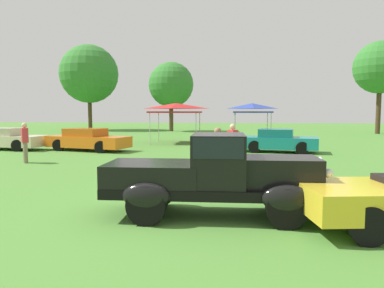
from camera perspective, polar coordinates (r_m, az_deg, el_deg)
The scene contains 13 objects.
ground_plane at distance 8.21m, azimuth -2.36°, elevation -10.18°, with size 120.00×120.00×0.00m, color #4C8433.
feature_pickup_truck at distance 7.59m, azimuth 3.52°, elevation -4.74°, with size 4.49×1.85×1.70m.
show_car_cream at distance 23.29m, azimuth -26.83°, elevation 0.71°, with size 4.65×2.36×1.22m.
show_car_orange at distance 20.98m, azimuth -15.88°, elevation 0.64°, with size 4.87×2.88×1.22m.
show_car_teal at distance 19.97m, azimuth 13.20°, elevation 0.48°, with size 4.22×2.43×1.22m.
spectator_near_truck at distance 10.86m, azimuth 3.98°, elevation -1.51°, with size 0.40×0.25×1.69m.
spectator_between_cars at distance 14.00m, azimuth 6.29°, elevation -0.05°, with size 0.43×0.47×1.69m.
spectator_by_row at distance 16.88m, azimuth -24.45°, elevation 0.40°, with size 0.43×0.46×1.69m.
canopy_tent_left_field at distance 25.05m, azimuth -2.50°, elevation 5.70°, with size 3.32×3.32×2.71m.
canopy_tent_center_field at distance 25.94m, azimuth 9.31°, elevation 5.61°, with size 2.62×2.62×2.71m.
treeline_far_left at distance 43.95m, azimuth -15.66°, elevation 10.39°, with size 6.56×6.56×9.64m.
treeline_mid_left at distance 40.03m, azimuth -3.26°, elevation 9.14°, with size 4.82×4.82×7.41m.
treeline_center at distance 39.66m, azimuth 27.15°, elevation 10.48°, with size 4.94×4.94×8.76m.
Camera 1 is at (1.11, -7.84, 2.17)m, focal length 34.43 mm.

